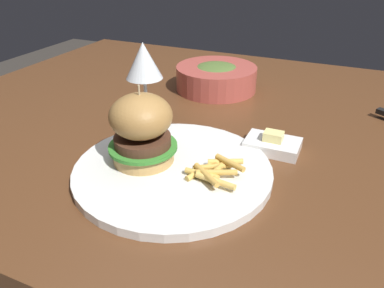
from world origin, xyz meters
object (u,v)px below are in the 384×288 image
burger_sandwich (142,129)px  soup_bowl (216,77)px  main_plate (173,170)px  wine_glass (144,64)px  butter_dish (272,144)px

burger_sandwich → soup_bowl: 0.40m
main_plate → soup_bowl: 0.40m
wine_glass → soup_bowl: bearing=77.3°
butter_dish → soup_bowl: (-0.20, 0.25, 0.02)m
burger_sandwich → wine_glass: (-0.08, 0.15, 0.06)m
butter_dish → soup_bowl: bearing=128.9°
main_plate → butter_dish: size_ratio=3.33×
main_plate → butter_dish: (0.13, 0.14, 0.00)m
burger_sandwich → butter_dish: 0.24m
main_plate → burger_sandwich: 0.08m
soup_bowl → main_plate: bearing=-79.2°
main_plate → wine_glass: 0.23m
main_plate → butter_dish: 0.19m
burger_sandwich → butter_dish: (0.18, 0.14, -0.06)m
butter_dish → wine_glass: bearing=179.1°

